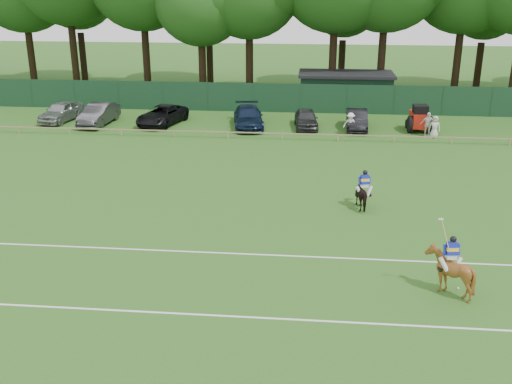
# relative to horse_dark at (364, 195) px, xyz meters

# --- Properties ---
(ground) EXTENTS (160.00, 160.00, 0.00)m
(ground) POSITION_rel_horse_dark_xyz_m (-5.87, -4.93, -0.73)
(ground) COLOR #1E4C14
(ground) RESTS_ON ground
(horse_dark) EXTENTS (1.15, 1.85, 1.45)m
(horse_dark) POSITION_rel_horse_dark_xyz_m (0.00, 0.00, 0.00)
(horse_dark) COLOR black
(horse_dark) RESTS_ON ground
(horse_chestnut) EXTENTS (1.69, 1.85, 1.84)m
(horse_chestnut) POSITION_rel_horse_dark_xyz_m (2.54, -8.51, 0.19)
(horse_chestnut) COLOR brown
(horse_chestnut) RESTS_ON ground
(sedan_silver) EXTENTS (2.66, 4.97, 1.61)m
(sedan_silver) POSITION_rel_horse_dark_xyz_m (-23.14, 17.11, 0.08)
(sedan_silver) COLOR #949799
(sedan_silver) RESTS_ON ground
(sedan_grey) EXTENTS (2.09, 5.10, 1.64)m
(sedan_grey) POSITION_rel_horse_dark_xyz_m (-19.71, 16.34, 0.10)
(sedan_grey) COLOR #2B2B2E
(sedan_grey) RESTS_ON ground
(suv_black) EXTENTS (3.75, 5.75, 1.47)m
(suv_black) POSITION_rel_horse_dark_xyz_m (-14.67, 16.80, 0.01)
(suv_black) COLOR black
(suv_black) RESTS_ON ground
(sedan_navy) EXTENTS (3.02, 5.70, 1.57)m
(sedan_navy) POSITION_rel_horse_dark_xyz_m (-7.74, 16.59, 0.06)
(sedan_navy) COLOR #111D35
(sedan_navy) RESTS_ON ground
(hatch_grey) EXTENTS (2.05, 4.38, 1.45)m
(hatch_grey) POSITION_rel_horse_dark_xyz_m (-3.23, 16.72, -0.00)
(hatch_grey) COLOR #303033
(hatch_grey) RESTS_ON ground
(estate_black) EXTENTS (1.71, 4.56, 1.49)m
(estate_black) POSITION_rel_horse_dark_xyz_m (0.68, 16.68, 0.02)
(estate_black) COLOR black
(estate_black) RESTS_ON ground
(spectator_left) EXTENTS (1.12, 0.69, 1.67)m
(spectator_left) POSITION_rel_horse_dark_xyz_m (0.09, 14.92, 0.11)
(spectator_left) COLOR silver
(spectator_left) RESTS_ON ground
(spectator_mid) EXTENTS (1.07, 0.46, 1.81)m
(spectator_mid) POSITION_rel_horse_dark_xyz_m (5.73, 14.95, 0.18)
(spectator_mid) COLOR silver
(spectator_mid) RESTS_ON ground
(spectator_right) EXTENTS (0.91, 0.72, 1.62)m
(spectator_right) POSITION_rel_horse_dark_xyz_m (6.19, 14.62, 0.09)
(spectator_right) COLOR beige
(spectator_right) RESTS_ON ground
(rider_dark) EXTENTS (0.93, 0.47, 1.41)m
(rider_dark) POSITION_rel_horse_dark_xyz_m (0.00, -0.01, 0.68)
(rider_dark) COLOR silver
(rider_dark) RESTS_ON ground
(rider_chestnut) EXTENTS (0.95, 0.54, 2.05)m
(rider_chestnut) POSITION_rel_horse_dark_xyz_m (2.54, -8.52, 0.99)
(rider_chestnut) COLOR silver
(rider_chestnut) RESTS_ON ground
(polo_ball) EXTENTS (0.09, 0.09, 0.09)m
(polo_ball) POSITION_rel_horse_dark_xyz_m (3.03, -8.19, -0.68)
(polo_ball) COLOR silver
(polo_ball) RESTS_ON ground
(pitch_lines) EXTENTS (60.00, 5.10, 0.01)m
(pitch_lines) POSITION_rel_horse_dark_xyz_m (-5.87, -8.43, -0.72)
(pitch_lines) COLOR silver
(pitch_lines) RESTS_ON ground
(pitch_rail) EXTENTS (62.10, 0.10, 0.50)m
(pitch_rail) POSITION_rel_horse_dark_xyz_m (-5.87, 13.07, -0.28)
(pitch_rail) COLOR #997F5B
(pitch_rail) RESTS_ON ground
(perimeter_fence) EXTENTS (92.08, 0.08, 2.50)m
(perimeter_fence) POSITION_rel_horse_dark_xyz_m (-5.87, 22.07, 0.52)
(perimeter_fence) COLOR #14351E
(perimeter_fence) RESTS_ON ground
(utility_shed) EXTENTS (8.40, 4.40, 3.04)m
(utility_shed) POSITION_rel_horse_dark_xyz_m (0.13, 25.07, 0.81)
(utility_shed) COLOR #14331E
(utility_shed) RESTS_ON ground
(tree_row) EXTENTS (96.00, 12.00, 21.00)m
(tree_row) POSITION_rel_horse_dark_xyz_m (-3.87, 30.07, -0.73)
(tree_row) COLOR #26561C
(tree_row) RESTS_ON ground
(tractor) EXTENTS (1.76, 2.50, 2.07)m
(tractor) POSITION_rel_horse_dark_xyz_m (5.33, 16.44, 0.25)
(tractor) COLOR #A71B0F
(tractor) RESTS_ON ground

